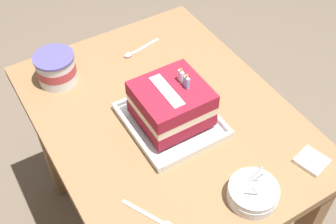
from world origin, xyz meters
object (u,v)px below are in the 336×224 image
object	(u,v)px
foil_tray	(171,121)
serving_spoon_by_bowls	(134,52)
ice_cream_tub	(56,68)
serving_spoon_near_tray	(160,221)
birthday_cake	(171,104)
napkin_pile	(312,161)
bowl_stack	(253,193)

from	to	relation	value
foil_tray	serving_spoon_by_bowls	bearing A→B (deg)	170.64
ice_cream_tub	serving_spoon_near_tray	bearing A→B (deg)	2.14
foil_tray	serving_spoon_near_tray	distance (m)	0.35
ice_cream_tub	serving_spoon_by_bowls	size ratio (longest dim) A/B	0.85
birthday_cake	ice_cream_tub	bearing A→B (deg)	-147.98
napkin_pile	serving_spoon_near_tray	bearing A→B (deg)	-97.49
foil_tray	bowl_stack	world-z (taller)	bowl_stack
bowl_stack	serving_spoon_by_bowls	bearing A→B (deg)	178.87
ice_cream_tub	serving_spoon_by_bowls	distance (m)	0.29
serving_spoon_near_tray	birthday_cake	bearing A→B (deg)	143.71
foil_tray	birthday_cake	bearing A→B (deg)	90.00
serving_spoon_near_tray	serving_spoon_by_bowls	size ratio (longest dim) A/B	0.92
serving_spoon_by_bowls	ice_cream_tub	bearing A→B (deg)	-91.33
foil_tray	ice_cream_tub	size ratio (longest dim) A/B	2.19
ice_cream_tub	napkin_pile	world-z (taller)	ice_cream_tub
bowl_stack	ice_cream_tub	distance (m)	0.76
birthday_cake	serving_spoon_by_bowls	bearing A→B (deg)	170.66
serving_spoon_near_tray	serving_spoon_by_bowls	world-z (taller)	same
serving_spoon_near_tray	ice_cream_tub	bearing A→B (deg)	-177.86
serving_spoon_near_tray	serving_spoon_by_bowls	distance (m)	0.69
bowl_stack	napkin_pile	xyz separation A→B (m)	(-0.00, 0.22, -0.02)
birthday_cake	serving_spoon_near_tray	world-z (taller)	birthday_cake
bowl_stack	serving_spoon_near_tray	bearing A→B (deg)	-104.92
serving_spoon_by_bowls	napkin_pile	bearing A→B (deg)	16.54
napkin_pile	birthday_cake	bearing A→B (deg)	-141.92
bowl_stack	serving_spoon_near_tray	xyz separation A→B (m)	(-0.07, -0.25, -0.02)
birthday_cake	napkin_pile	distance (m)	0.44
birthday_cake	foil_tray	bearing A→B (deg)	-90.00
foil_tray	bowl_stack	xyz separation A→B (m)	(0.34, 0.05, 0.02)
ice_cream_tub	serving_spoon_by_bowls	world-z (taller)	ice_cream_tub
birthday_cake	bowl_stack	size ratio (longest dim) A/B	1.49
serving_spoon_near_tray	napkin_pile	size ratio (longest dim) A/B	1.52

